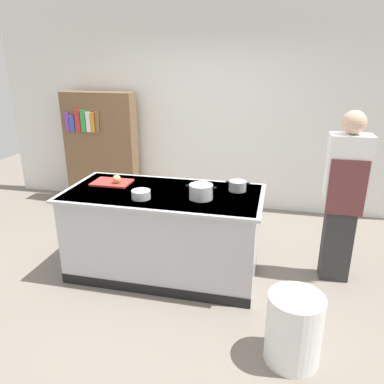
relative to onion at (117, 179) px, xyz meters
name	(u,v)px	position (x,y,z in m)	size (l,w,h in m)	color
ground_plane	(165,270)	(0.54, -0.10, -0.96)	(10.00, 10.00, 0.00)	slate
back_wall	(205,106)	(0.54, 2.00, 0.54)	(6.40, 0.12, 3.00)	white
counter_island	(164,231)	(0.54, -0.10, -0.50)	(1.98, 0.98, 0.90)	#B7BABF
cutting_board	(112,182)	(-0.07, 0.04, -0.05)	(0.40, 0.28, 0.02)	red
onion	(117,179)	(0.00, 0.00, 0.00)	(0.09, 0.09, 0.09)	tan
stock_pot	(201,192)	(0.94, -0.20, 0.01)	(0.29, 0.22, 0.14)	#B7BABF
sauce_pan	(238,186)	(1.26, 0.11, -0.01)	(0.24, 0.18, 0.10)	#99999E
mixing_bowl	(141,194)	(0.39, -0.33, -0.02)	(0.18, 0.18, 0.08)	#B7BABF
trash_bin	(294,329)	(1.83, -1.09, -0.69)	(0.41, 0.41, 0.55)	white
person_chef	(344,195)	(2.28, 0.18, -0.05)	(0.38, 0.25, 1.72)	#303030
bookshelf	(101,149)	(-1.01, 1.70, -0.11)	(1.10, 0.31, 1.70)	brown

